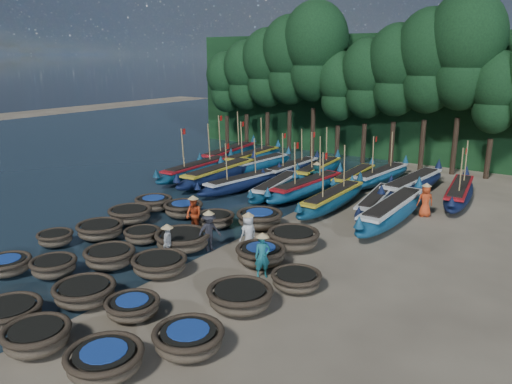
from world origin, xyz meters
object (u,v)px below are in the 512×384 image
Objects in this scene: long_boat_4 at (276,187)px; long_boat_14 at (354,177)px; long_boat_6 at (332,199)px; coracle_18 at (261,254)px; long_boat_11 at (259,164)px; coracle_9 at (188,339)px; coracle_12 at (110,257)px; coracle_23 at (260,219)px; fisherman_3 at (209,231)px; long_boat_7 at (376,202)px; long_boat_8 at (392,211)px; long_boat_12 at (292,169)px; fisherman_2 at (194,214)px; coracle_24 at (293,238)px; long_boat_13 at (318,170)px; long_boat_1 at (198,170)px; fisherman_6 at (425,200)px; coracle_7 at (85,292)px; long_boat_3 at (242,183)px; coracle_4 at (105,360)px; coracle_15 at (130,214)px; fisherman_1 at (262,254)px; coracle_14 at (240,297)px; fisherman_0 at (248,232)px; fisherman_5 at (317,175)px; coracle_3 at (37,337)px; long_boat_5 at (307,187)px; long_boat_10 at (252,158)px; coracle_21 at (183,209)px; coracle_19 at (296,280)px; coracle_2 at (9,313)px; coracle_10 at (55,238)px; long_boat_9 at (229,154)px; coracle_20 at (154,203)px; coracle_22 at (215,219)px; coracle_17 at (183,240)px; fisherman_4 at (168,242)px; long_boat_16 at (412,185)px; coracle_8 at (133,307)px; coracle_5 at (7,265)px; long_boat_2 at (220,174)px; coracle_16 at (142,235)px; long_boat_15 at (381,176)px; coracle_11 at (100,230)px.

long_boat_14 is at bearing 50.97° from long_boat_4.
coracle_18 is at bearing -83.56° from long_boat_6.
coracle_9 is at bearing -54.93° from long_boat_11.
coracle_9 is 1.05× the size of coracle_12.
fisherman_3 is at bearing -91.71° from coracle_23.
long_boat_8 is at bearing -52.09° from long_boat_7.
fisherman_2 is at bearing -79.50° from long_boat_12.
long_boat_13 is (-5.45, 12.45, 0.06)m from coracle_24.
long_boat_1 reaches higher than fisherman_6.
coracle_18 reaches higher than coracle_9.
long_boat_3 reaches higher than coracle_7.
coracle_7 is (-3.80, 2.17, 0.00)m from coracle_4.
fisherman_1 reaches higher than coracle_15.
fisherman_0 is at bearing 122.78° from coracle_14.
coracle_3 is at bearing 107.11° from fisherman_5.
long_boat_10 reaches higher than long_boat_5.
coracle_14 is at bearing -94.90° from long_boat_8.
long_boat_10 is (-4.63, 12.73, 0.11)m from coracle_21.
coracle_19 is at bearing -57.45° from coracle_24.
coracle_15 is at bearing 135.85° from coracle_4.
coracle_2 is at bearing -100.20° from long_boat_6.
coracle_14 is at bearing -21.58° from coracle_15.
coracle_9 is 1.45× the size of coracle_10.
coracle_4 is 27.83m from long_boat_9.
coracle_20 is 12.33m from long_boat_7.
coracle_22 is at bearing -104.90° from fisherman_0.
coracle_17 is 1.29m from fisherman_4.
coracle_8 is at bearing -92.41° from long_boat_16.
long_boat_13 is at bearing 109.69° from coracle_18.
coracle_4 is 8.53m from coracle_5.
coracle_5 is 0.24× the size of long_boat_2.
coracle_21 reaches higher than coracle_19.
coracle_8 is 1.16× the size of fisherman_0.
fisherman_2 is (5.05, -12.80, 0.43)m from long_boat_11.
coracle_12 is at bearing -72.54° from coracle_21.
fisherman_4 is at bearing -57.99° from fisherman_2.
long_boat_3 is (-4.46, 15.09, 0.10)m from coracle_7.
coracle_12 is 1.07× the size of coracle_21.
long_boat_1 is 0.97× the size of long_boat_16.
coracle_16 is 8.19m from coracle_19.
long_boat_7 is (-0.50, 13.20, 0.06)m from coracle_14.
coracle_5 is at bearing -81.49° from long_boat_3.
long_boat_3 is 0.94× the size of long_boat_13.
fisherman_2 is (2.82, 7.76, 0.55)m from coracle_5.
coracle_24 is at bearing -26.43° from coracle_23.
fisherman_3 is (-1.69, -15.63, 0.38)m from long_boat_15.
coracle_19 is (6.25, 7.42, -0.02)m from coracle_2.
coracle_11 is 14.49m from fisherman_5.
fisherman_6 reaches higher than coracle_5.
long_boat_14 is at bearing 106.99° from coracle_19.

